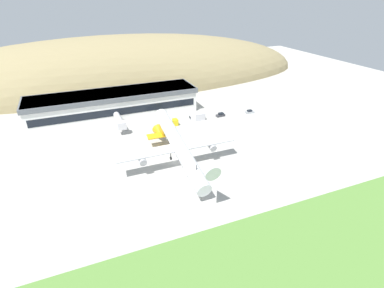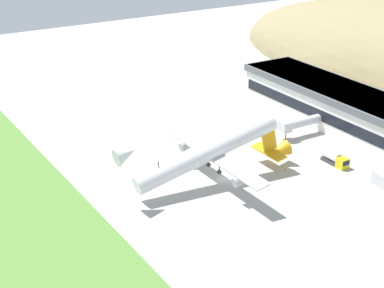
% 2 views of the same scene
% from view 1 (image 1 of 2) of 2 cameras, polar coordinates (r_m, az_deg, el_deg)
% --- Properties ---
extents(ground_plane, '(356.16, 356.16, 0.00)m').
position_cam_1_polar(ground_plane, '(100.85, -3.18, -3.45)').
color(ground_plane, '#ADAAA3').
extents(grass_strip_foreground, '(320.55, 30.96, 0.08)m').
position_cam_1_polar(grass_strip_foreground, '(67.62, 12.07, -23.20)').
color(grass_strip_foreground, '#568438').
rests_on(grass_strip_foreground, ground_plane).
extents(hill_backdrop, '(253.31, 81.81, 55.17)m').
position_cam_1_polar(hill_backdrop, '(198.24, -13.55, 11.56)').
color(hill_backdrop, '#8E7F56').
rests_on(hill_backdrop, ground_plane).
extents(terminal_building, '(74.14, 18.37, 11.28)m').
position_cam_1_polar(terminal_building, '(139.80, -14.60, 7.62)').
color(terminal_building, white).
rests_on(terminal_building, ground_plane).
extents(jetway_0, '(3.38, 13.80, 5.43)m').
position_cam_1_polar(jetway_0, '(125.40, -13.62, 4.26)').
color(jetway_0, silver).
rests_on(jetway_0, ground_plane).
extents(cargo_airplane, '(39.18, 48.55, 14.31)m').
position_cam_1_polar(cargo_airplane, '(93.67, -2.59, -0.47)').
color(cargo_airplane, silver).
extents(service_car_0, '(4.15, 2.07, 1.57)m').
position_cam_1_polar(service_car_0, '(143.30, 10.94, 6.04)').
color(service_car_0, '#999EA3').
rests_on(service_car_0, ground_plane).
extents(service_car_1, '(4.16, 2.05, 1.68)m').
position_cam_1_polar(service_car_1, '(137.60, 5.47, 5.54)').
color(service_car_1, '#333338').
rests_on(service_car_1, ground_plane).
extents(fuel_truck, '(6.98, 3.01, 3.09)m').
position_cam_1_polar(fuel_truck, '(132.47, 1.06, 5.14)').
color(fuel_truck, silver).
rests_on(fuel_truck, ground_plane).
extents(box_truck, '(8.10, 2.59, 3.34)m').
position_cam_1_polar(box_truck, '(126.78, -4.52, 4.05)').
color(box_truck, gold).
rests_on(box_truck, ground_plane).
extents(traffic_cone_0, '(0.52, 0.52, 0.58)m').
position_cam_1_polar(traffic_cone_0, '(115.06, -4.14, 0.81)').
color(traffic_cone_0, orange).
rests_on(traffic_cone_0, ground_plane).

